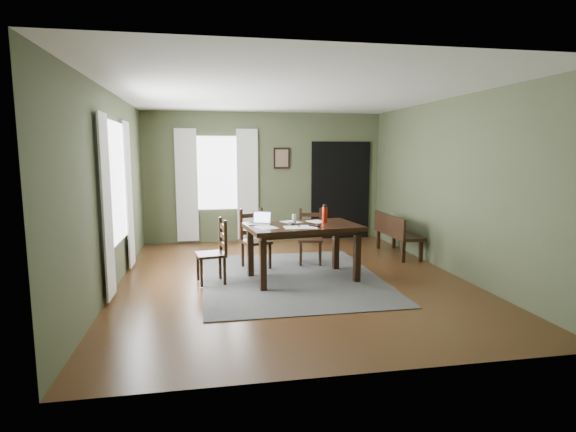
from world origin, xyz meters
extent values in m
cube|color=#492C16|center=(0.00, 0.00, -0.01)|extent=(5.00, 6.00, 0.01)
cube|color=#485134|center=(0.00, 3.00, 1.35)|extent=(5.00, 0.02, 2.70)
cube|color=#485134|center=(0.00, -3.00, 1.35)|extent=(5.00, 0.02, 2.70)
cube|color=#485134|center=(-2.50, 0.00, 1.35)|extent=(0.02, 6.00, 2.70)
cube|color=#485134|center=(2.50, 0.00, 1.35)|extent=(0.02, 6.00, 2.70)
cube|color=white|center=(0.00, 0.00, 2.70)|extent=(5.00, 6.00, 0.02)
cube|color=#424242|center=(0.00, 0.00, 0.01)|extent=(2.60, 3.20, 0.01)
cube|color=black|center=(0.15, -0.08, 0.79)|extent=(1.73, 1.17, 0.06)
cube|color=black|center=(0.15, -0.08, 0.73)|extent=(1.54, 0.98, 0.05)
cube|color=black|center=(-0.50, -0.55, 0.36)|extent=(0.10, 0.10, 0.69)
cube|color=black|center=(-0.60, 0.20, 0.36)|extent=(0.10, 0.10, 0.69)
cube|color=black|center=(0.89, -0.37, 0.36)|extent=(0.10, 0.10, 0.69)
cube|color=black|center=(0.80, 0.38, 0.36)|extent=(0.10, 0.10, 0.69)
cube|color=black|center=(-1.19, -0.06, 0.42)|extent=(0.46, 0.46, 0.04)
cube|color=black|center=(-1.38, 0.07, 0.21)|extent=(0.04, 0.04, 0.39)
cube|color=black|center=(-1.06, 0.13, 0.21)|extent=(0.04, 0.04, 0.39)
cube|color=black|center=(-1.32, -0.25, 0.21)|extent=(0.04, 0.04, 0.39)
cube|color=black|center=(-1.00, -0.20, 0.21)|extent=(0.04, 0.04, 0.39)
cube|color=black|center=(-1.04, 0.14, 0.68)|extent=(0.05, 0.05, 0.50)
cube|color=black|center=(-0.98, -0.20, 0.68)|extent=(0.05, 0.05, 0.50)
cube|color=black|center=(-1.01, -0.03, 0.55)|extent=(0.07, 0.30, 0.07)
cube|color=black|center=(-1.01, -0.03, 0.68)|extent=(0.07, 0.30, 0.07)
cube|color=black|center=(-1.01, -0.03, 0.82)|extent=(0.07, 0.30, 0.07)
cube|color=black|center=(-0.46, 0.68, 0.44)|extent=(0.52, 0.52, 0.04)
cube|color=black|center=(-0.57, 0.47, 0.22)|extent=(0.05, 0.05, 0.41)
cube|color=black|center=(-0.67, 0.79, 0.22)|extent=(0.05, 0.05, 0.41)
cube|color=black|center=(-0.25, 0.57, 0.22)|extent=(0.05, 0.05, 0.41)
cube|color=black|center=(-0.35, 0.89, 0.22)|extent=(0.05, 0.05, 0.41)
cube|color=black|center=(-0.68, 0.81, 0.71)|extent=(0.06, 0.06, 0.52)
cube|color=black|center=(-0.34, 0.91, 0.71)|extent=(0.06, 0.06, 0.52)
cube|color=black|center=(-0.51, 0.86, 0.57)|extent=(0.30, 0.11, 0.07)
cube|color=black|center=(-0.51, 0.86, 0.71)|extent=(0.30, 0.11, 0.07)
cube|color=black|center=(-0.51, 0.86, 0.84)|extent=(0.30, 0.11, 0.07)
cube|color=black|center=(0.48, 0.80, 0.42)|extent=(0.48, 0.48, 0.04)
cube|color=black|center=(0.28, 0.68, 0.21)|extent=(0.05, 0.05, 0.39)
cube|color=black|center=(0.35, 0.99, 0.21)|extent=(0.05, 0.05, 0.39)
cube|color=black|center=(0.60, 0.60, 0.21)|extent=(0.05, 0.05, 0.39)
cube|color=black|center=(0.67, 0.92, 0.21)|extent=(0.05, 0.05, 0.39)
cube|color=black|center=(0.35, 1.01, 0.68)|extent=(0.05, 0.05, 0.50)
cube|color=black|center=(0.68, 0.94, 0.68)|extent=(0.05, 0.05, 0.50)
cube|color=black|center=(0.52, 0.97, 0.55)|extent=(0.29, 0.09, 0.07)
cube|color=black|center=(0.52, 0.97, 0.68)|extent=(0.29, 0.09, 0.07)
cube|color=black|center=(0.52, 0.97, 0.81)|extent=(0.29, 0.09, 0.07)
cube|color=black|center=(2.22, 1.17, 0.40)|extent=(0.43, 1.33, 0.06)
cube|color=black|center=(2.38, 0.60, 0.18)|extent=(0.06, 0.06, 0.37)
cube|color=black|center=(2.06, 0.60, 0.18)|extent=(0.06, 0.06, 0.37)
cube|color=black|center=(2.38, 1.74, 0.18)|extent=(0.06, 0.06, 0.37)
cube|color=black|center=(2.06, 1.74, 0.18)|extent=(0.06, 0.06, 0.37)
cube|color=black|center=(2.03, 1.17, 0.59)|extent=(0.05, 1.33, 0.32)
cube|color=#B7B7BC|center=(-0.47, -0.01, 0.83)|extent=(0.34, 0.29, 0.01)
cube|color=#B7B7BC|center=(-0.43, 0.08, 0.92)|extent=(0.28, 0.16, 0.18)
cube|color=silver|center=(-0.43, 0.07, 0.92)|extent=(0.24, 0.13, 0.15)
cube|color=#3F3F42|center=(-0.47, -0.02, 0.84)|extent=(0.26, 0.20, 0.00)
cube|color=#3F3F42|center=(-0.01, -0.06, 0.84)|extent=(0.08, 0.10, 0.03)
cube|color=black|center=(0.27, -0.29, 0.83)|extent=(0.14, 0.17, 0.02)
cylinder|color=silver|center=(0.05, 0.06, 0.89)|extent=(0.07, 0.07, 0.14)
cylinder|color=#B0200D|center=(0.51, 0.02, 0.94)|extent=(0.10, 0.10, 0.24)
cylinder|color=black|center=(0.51, 0.02, 1.08)|extent=(0.06, 0.06, 0.04)
cube|color=white|center=(-0.41, -0.23, 0.82)|extent=(0.35, 0.39, 0.00)
cube|color=white|center=(0.19, -0.31, 0.82)|extent=(0.31, 0.37, 0.00)
cube|color=white|center=(0.03, 0.19, 0.82)|extent=(0.33, 0.37, 0.00)
cube|color=white|center=(0.42, 0.15, 0.82)|extent=(0.32, 0.36, 0.00)
cube|color=white|center=(-0.05, -0.31, 0.82)|extent=(0.22, 0.28, 0.00)
cube|color=white|center=(-2.47, 0.20, 1.45)|extent=(0.01, 1.30, 1.70)
cube|color=white|center=(-1.00, 2.97, 1.45)|extent=(1.00, 0.01, 1.50)
cube|color=silver|center=(-2.44, -0.62, 1.20)|extent=(0.03, 0.48, 2.30)
cube|color=silver|center=(-2.44, 1.02, 1.20)|extent=(0.03, 0.48, 2.30)
cube|color=silver|center=(-1.62, 2.94, 1.20)|extent=(0.44, 0.03, 2.30)
cube|color=silver|center=(-0.38, 2.94, 1.20)|extent=(0.44, 0.03, 2.30)
cube|color=black|center=(0.35, 2.97, 1.75)|extent=(0.34, 0.03, 0.44)
cube|color=brown|center=(0.35, 2.96, 1.75)|extent=(0.27, 0.01, 0.36)
cube|color=black|center=(1.65, 2.97, 1.05)|extent=(1.30, 0.03, 2.10)
camera|label=1|loc=(-1.22, -6.42, 1.87)|focal=28.00mm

